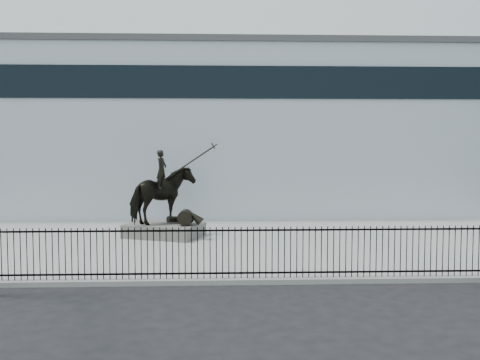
{
  "coord_description": "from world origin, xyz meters",
  "views": [
    {
      "loc": [
        -0.55,
        -14.78,
        4.13
      ],
      "look_at": [
        0.32,
        6.0,
        2.68
      ],
      "focal_mm": 42.0,
      "sensor_mm": 36.0,
      "label": 1
    }
  ],
  "objects": [
    {
      "name": "statue_plinth",
      "position": [
        -2.73,
        8.4,
        0.43
      ],
      "size": [
        3.48,
        2.96,
        0.55
      ],
      "primitive_type": "cube",
      "rotation": [
        0.0,
        0.0,
        -0.37
      ],
      "color": "#585550",
      "rests_on": "plaza"
    },
    {
      "name": "plaza",
      "position": [
        0.0,
        7.0,
        0.07
      ],
      "size": [
        30.0,
        12.0,
        0.15
      ],
      "primitive_type": "cube",
      "color": "gray",
      "rests_on": "ground"
    },
    {
      "name": "building",
      "position": [
        0.0,
        20.0,
        4.5
      ],
      "size": [
        44.0,
        14.0,
        9.0
      ],
      "primitive_type": "cube",
      "color": "silver",
      "rests_on": "ground"
    },
    {
      "name": "ground",
      "position": [
        0.0,
        0.0,
        0.0
      ],
      "size": [
        120.0,
        120.0,
        0.0
      ],
      "primitive_type": "plane",
      "color": "black",
      "rests_on": "ground"
    },
    {
      "name": "picket_fence",
      "position": [
        0.0,
        1.25,
        0.9
      ],
      "size": [
        22.1,
        0.1,
        1.5
      ],
      "color": "black",
      "rests_on": "plaza"
    },
    {
      "name": "equestrian_statue",
      "position": [
        -2.68,
        8.38,
        1.86
      ],
      "size": [
        3.55,
        2.9,
        3.2
      ],
      "rotation": [
        0.0,
        0.0,
        -0.37
      ],
      "color": "black",
      "rests_on": "statue_plinth"
    }
  ]
}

